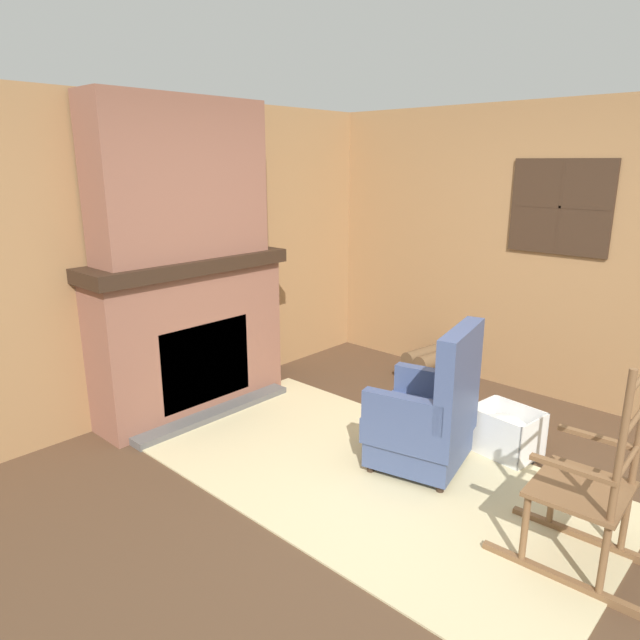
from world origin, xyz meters
name	(u,v)px	position (x,y,z in m)	size (l,w,h in m)	color
ground_plane	(392,501)	(0.00, 0.00, 0.00)	(14.00, 14.00, 0.00)	#4C3523
wood_panel_wall_left	(169,258)	(-2.34, 0.00, 1.28)	(0.06, 5.22, 2.56)	#9E7247
wood_panel_wall_back	(557,254)	(0.00, 2.34, 1.29)	(5.22, 0.09, 2.56)	#9E7247
fireplace_hearth	(191,336)	(-2.09, 0.00, 0.65)	(0.64, 1.76, 1.31)	brown
chimney_breast	(180,179)	(-2.10, 0.00, 1.93)	(0.38, 1.46, 1.23)	brown
area_rug	(363,472)	(-0.35, 0.14, 0.01)	(3.26, 1.74, 0.01)	#C6B789
armchair	(427,418)	(-0.07, 0.49, 0.37)	(0.74, 0.76, 1.04)	#3D4C75
rocking_chair	(588,495)	(1.07, 0.20, 0.41)	(0.82, 0.52, 1.20)	brown
firewood_stack	(427,366)	(-0.98, 1.94, 0.13)	(0.53, 0.48, 0.29)	brown
laundry_basket	(506,431)	(0.24, 1.06, 0.17)	(0.49, 0.42, 0.34)	white
oil_lamp_vase	(125,253)	(-2.14, -0.50, 1.40)	(0.11, 0.11, 0.25)	#99B29E
storage_case	(207,245)	(-2.14, 0.25, 1.38)	(0.17, 0.25, 0.14)	brown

